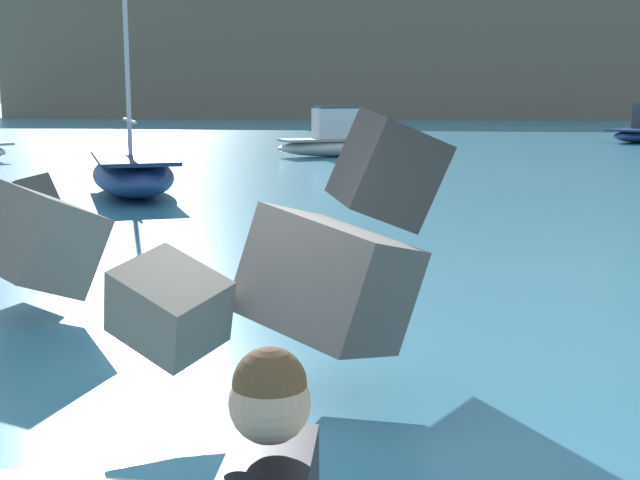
# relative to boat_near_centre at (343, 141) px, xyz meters

# --- Properties ---
(ground_plane) EXTENTS (400.00, 400.00, 0.00)m
(ground_plane) POSITION_rel_boat_near_centre_xyz_m (2.66, -29.34, -0.64)
(ground_plane) COLOR teal
(breakwater_jetty) EXTENTS (31.79, 6.93, 2.64)m
(breakwater_jetty) POSITION_rel_boat_near_centre_xyz_m (2.21, -27.55, 0.64)
(breakwater_jetty) COLOR slate
(breakwater_jetty) RESTS_ON ground
(boat_near_centre) EXTENTS (6.07, 4.37, 2.12)m
(boat_near_centre) POSITION_rel_boat_near_centre_xyz_m (0.00, 0.00, 0.00)
(boat_near_centre) COLOR beige
(boat_near_centre) RESTS_ON ground
(boat_near_right) EXTENTS (4.30, 5.99, 6.62)m
(boat_near_right) POSITION_rel_boat_near_centre_xyz_m (-3.79, -14.64, -0.07)
(boat_near_right) COLOR navy
(boat_near_right) RESTS_ON ground
(mooring_buoy_middle) EXTENTS (0.44, 0.44, 0.44)m
(mooring_buoy_middle) POSITION_rel_boat_near_centre_xyz_m (3.03, -10.17, -0.42)
(mooring_buoy_middle) COLOR yellow
(mooring_buoy_middle) RESTS_ON ground
(headland_bluff) EXTENTS (102.55, 31.89, 14.03)m
(headland_bluff) POSITION_rel_boat_near_centre_xyz_m (6.77, 66.71, 6.40)
(headland_bluff) COLOR #756651
(headland_bluff) RESTS_ON ground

